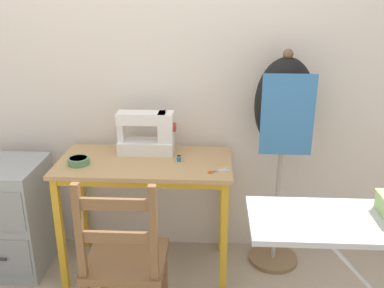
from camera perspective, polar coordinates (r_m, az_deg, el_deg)
The scene contains 9 objects.
wall_back at distance 2.74m, azimuth -5.65°, elevation 10.61°, with size 10.00×0.05×2.55m.
sewing_table at distance 2.59m, azimuth -6.27°, elevation -4.47°, with size 1.03×0.52×0.75m.
sewing_machine at distance 2.64m, azimuth -5.77°, elevation 1.34°, with size 0.36×0.15×0.29m.
fabric_bowl at distance 2.57m, azimuth -14.89°, elevation -2.18°, with size 0.12×0.12×0.04m.
scissors at distance 2.40m, azimuth 3.12°, elevation -3.68°, with size 0.13×0.09×0.01m.
thread_spool_near_machine at distance 2.52m, azimuth -1.76°, elevation -1.99°, with size 0.03×0.03×0.04m.
wooden_chair at distance 2.25m, azimuth -8.93°, elevation -15.27°, with size 0.40×0.38×0.92m.
filing_cabinet at distance 2.98m, azimuth -22.83°, elevation -8.86°, with size 0.42×0.47×0.71m.
dress_form at distance 2.59m, azimuth 12.12°, elevation 3.72°, with size 0.35×0.32×1.40m.
Camera 1 is at (0.41, -2.08, 1.71)m, focal length 40.00 mm.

